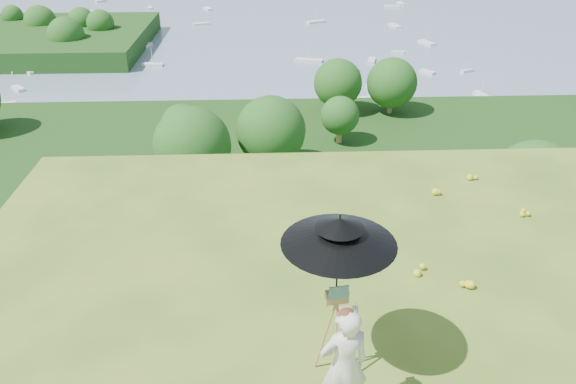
{
  "coord_description": "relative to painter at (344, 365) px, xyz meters",
  "views": [
    {
      "loc": [
        -1.98,
        -4.64,
        5.29
      ],
      "look_at": [
        -1.67,
        2.76,
        1.28
      ],
      "focal_mm": 35.0,
      "sensor_mm": 36.0,
      "label": 1
    }
  ],
  "objects": [
    {
      "name": "moored_boats",
      "position": [
        -11.31,
        161.24,
        -34.41
      ],
      "size": [
        140.0,
        140.0,
        0.7
      ],
      "primitive_type": null,
      "color": "silver",
      "rests_on": "bay_water"
    },
    {
      "name": "painter_cap",
      "position": [
        0.0,
        0.0,
        0.72
      ],
      "size": [
        0.22,
        0.25,
        0.1
      ],
      "primitive_type": null,
      "rotation": [
        0.0,
        0.0,
        0.17
      ],
      "color": "#DB787E",
      "rests_on": "painter"
    },
    {
      "name": "slope_trees",
      "position": [
        1.19,
        35.24,
        -15.76
      ],
      "size": [
        110.0,
        50.0,
        6.0
      ],
      "primitive_type": null,
      "color": "#195118",
      "rests_on": "forest_slope"
    },
    {
      "name": "shoreline_tier",
      "position": [
        1.19,
        75.24,
        -36.76
      ],
      "size": [
        170.0,
        28.0,
        8.0
      ],
      "primitive_type": "cube",
      "color": "gray",
      "rests_on": "bay_water"
    },
    {
      "name": "wildflowers",
      "position": [
        1.19,
        0.49,
        -0.7
      ],
      "size": [
        10.0,
        10.5,
        0.12
      ],
      "primitive_type": null,
      "color": "yellow",
      "rests_on": "ground"
    },
    {
      "name": "field_easel",
      "position": [
        -0.02,
        0.61,
        -0.06
      ],
      "size": [
        0.6,
        0.6,
        1.4
      ],
      "primitive_type": null,
      "rotation": [
        0.0,
        0.0,
        0.14
      ],
      "color": "#A77E46",
      "rests_on": "ground"
    },
    {
      "name": "painter",
      "position": [
        0.0,
        0.0,
        0.0
      ],
      "size": [
        0.62,
        0.48,
        1.53
      ],
      "primitive_type": "imported",
      "rotation": [
        0.0,
        0.0,
        3.37
      ],
      "color": "white",
      "rests_on": "ground"
    },
    {
      "name": "harbor_town",
      "position": [
        1.19,
        75.24,
        -30.26
      ],
      "size": [
        110.0,
        22.0,
        5.0
      ],
      "primitive_type": null,
      "color": "silver",
      "rests_on": "shoreline_tier"
    },
    {
      "name": "sun_umbrella",
      "position": [
        -0.03,
        0.64,
        0.95
      ],
      "size": [
        1.61,
        1.61,
        1.12
      ],
      "primitive_type": null,
      "rotation": [
        0.0,
        0.0,
        0.33
      ],
      "color": "black",
      "rests_on": "field_easel"
    },
    {
      "name": "forest_slope",
      "position": [
        1.19,
        35.24,
        -29.76
      ],
      "size": [
        140.0,
        56.0,
        22.0
      ],
      "primitive_type": "cube",
      "color": "#1C3B10",
      "rests_on": "bay_water"
    }
  ]
}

